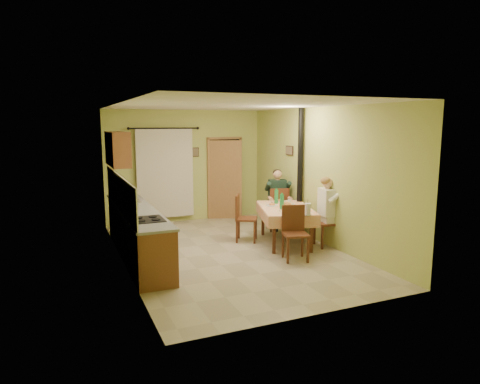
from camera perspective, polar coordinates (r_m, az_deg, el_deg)
name	(u,v)px	position (r m, az deg, el deg)	size (l,w,h in m)	color
floor	(230,252)	(8.39, -1.31, -7.99)	(4.00, 6.00, 0.01)	tan
room_shell	(230,158)	(8.04, -1.36, 4.50)	(4.04, 6.04, 2.82)	#BCC665
kitchen_run	(137,232)	(8.18, -13.59, -5.18)	(0.64, 3.64, 1.56)	brown
upper_cabinets	(117,149)	(9.22, -16.03, 5.56)	(0.35, 1.40, 0.70)	brown
curtain	(165,173)	(10.69, -9.94, 2.52)	(1.70, 0.07, 2.22)	black
doorway	(225,178)	(11.18, -1.99, 1.85)	(0.96, 0.36, 2.15)	black
dining_table	(285,225)	(8.93, 6.07, -4.43)	(1.45, 1.88, 0.76)	#E3A479
tableware	(288,205)	(8.75, 6.36, -1.75)	(0.65, 1.63, 0.33)	white
chair_far	(277,218)	(10.04, 5.01, -3.42)	(0.54, 0.54, 1.01)	#532916
chair_near	(295,244)	(7.91, 7.36, -6.93)	(0.53, 0.53, 0.99)	#532916
chair_right	(328,232)	(8.89, 11.61, -5.24)	(0.50, 0.50, 1.00)	#532916
chair_left	(246,227)	(9.07, 0.78, -4.75)	(0.59, 0.59, 0.99)	#532916
man_far	(278,193)	(9.94, 5.04, -0.10)	(0.64, 0.56, 1.39)	#192D23
man_right	(328,204)	(8.75, 11.65, -1.52)	(0.52, 0.62, 1.39)	white
stove_flue	(300,190)	(9.52, 7.96, 0.32)	(0.24, 0.24, 2.80)	black
picture_back	(195,152)	(10.92, -6.00, 5.31)	(0.19, 0.03, 0.23)	black
picture_right	(289,150)	(9.98, 6.61, 5.52)	(0.03, 0.31, 0.21)	brown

